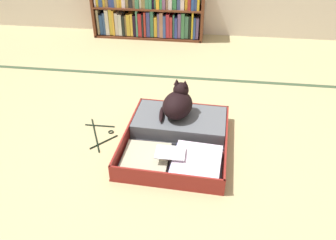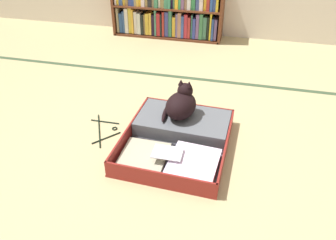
{
  "view_description": "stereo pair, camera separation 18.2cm",
  "coord_description": "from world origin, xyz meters",
  "px_view_note": "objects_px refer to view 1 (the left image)",
  "views": [
    {
      "loc": [
        0.2,
        -1.63,
        1.45
      ],
      "look_at": [
        -0.04,
        0.12,
        0.24
      ],
      "focal_mm": 35.48,
      "sensor_mm": 36.0,
      "label": 1
    },
    {
      "loc": [
        0.38,
        -1.59,
        1.45
      ],
      "look_at": [
        -0.04,
        0.12,
        0.24
      ],
      "focal_mm": 35.48,
      "sensor_mm": 36.0,
      "label": 2
    }
  ],
  "objects_px": {
    "open_suitcase": "(179,136)",
    "clothes_hanger": "(101,134)",
    "black_cat": "(178,103)",
    "bookshelf": "(148,8)"
  },
  "relations": [
    {
      "from": "bookshelf",
      "to": "open_suitcase",
      "type": "bearing_deg",
      "value": -73.95
    },
    {
      "from": "bookshelf",
      "to": "black_cat",
      "type": "xyz_separation_m",
      "value": [
        0.56,
        -1.87,
        -0.12
      ]
    },
    {
      "from": "open_suitcase",
      "to": "clothes_hanger",
      "type": "distance_m",
      "value": 0.57
    },
    {
      "from": "open_suitcase",
      "to": "black_cat",
      "type": "bearing_deg",
      "value": 97.58
    },
    {
      "from": "clothes_hanger",
      "to": "black_cat",
      "type": "bearing_deg",
      "value": 14.88
    },
    {
      "from": "bookshelf",
      "to": "open_suitcase",
      "type": "distance_m",
      "value": 2.13
    },
    {
      "from": "bookshelf",
      "to": "clothes_hanger",
      "type": "distance_m",
      "value": 2.05
    },
    {
      "from": "black_cat",
      "to": "clothes_hanger",
      "type": "bearing_deg",
      "value": -165.12
    },
    {
      "from": "bookshelf",
      "to": "open_suitcase",
      "type": "relative_size",
      "value": 1.58
    },
    {
      "from": "black_cat",
      "to": "clothes_hanger",
      "type": "height_order",
      "value": "black_cat"
    }
  ]
}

